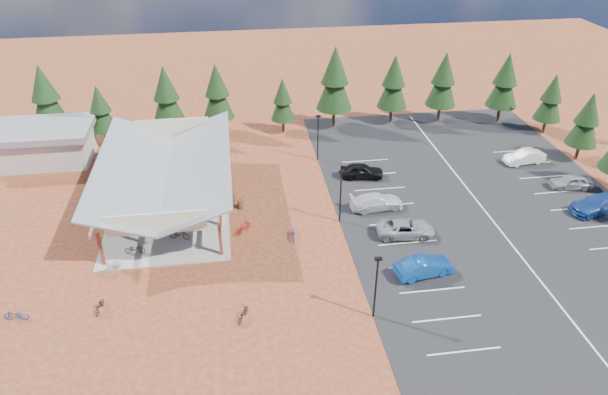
# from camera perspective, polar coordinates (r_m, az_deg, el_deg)

# --- Properties ---
(ground) EXTENTS (140.00, 140.00, 0.00)m
(ground) POSITION_cam_1_polar(r_m,az_deg,el_deg) (45.85, -1.90, -4.41)
(ground) COLOR #582417
(ground) RESTS_ON ground
(asphalt_lot) EXTENTS (27.00, 44.00, 0.04)m
(asphalt_lot) POSITION_cam_1_polar(r_m,az_deg,el_deg) (53.03, 17.99, -0.66)
(asphalt_lot) COLOR black
(asphalt_lot) RESTS_ON ground
(concrete_pad) EXTENTS (10.60, 18.60, 0.10)m
(concrete_pad) POSITION_cam_1_polar(r_m,az_deg,el_deg) (51.89, -13.83, -0.68)
(concrete_pad) COLOR gray
(concrete_pad) RESTS_ON ground
(bike_pavilion) EXTENTS (11.65, 19.40, 4.97)m
(bike_pavilion) POSITION_cam_1_polar(r_m,az_deg,el_deg) (50.05, -14.37, 2.99)
(bike_pavilion) COLOR #5F271B
(bike_pavilion) RESTS_ON concrete_pad
(outbuilding) EXTENTS (11.00, 7.00, 3.90)m
(outbuilding) POSITION_cam_1_polar(r_m,az_deg,el_deg) (63.65, -26.02, 5.15)
(outbuilding) COLOR #ADA593
(outbuilding) RESTS_ON ground
(lamp_post_0) EXTENTS (0.50, 0.25, 5.14)m
(lamp_post_0) POSITION_cam_1_polar(r_m,az_deg,el_deg) (37.06, 7.60, -8.95)
(lamp_post_0) COLOR black
(lamp_post_0) RESTS_ON ground
(lamp_post_1) EXTENTS (0.50, 0.25, 5.14)m
(lamp_post_1) POSITION_cam_1_polar(r_m,az_deg,el_deg) (46.54, 3.88, 0.50)
(lamp_post_1) COLOR black
(lamp_post_1) RESTS_ON ground
(lamp_post_2) EXTENTS (0.50, 0.25, 5.14)m
(lamp_post_2) POSITION_cam_1_polar(r_m,az_deg,el_deg) (56.98, 1.48, 6.63)
(lamp_post_2) COLOR black
(lamp_post_2) RESTS_ON ground
(trash_bin_0) EXTENTS (0.60, 0.60, 0.90)m
(trash_bin_0) POSITION_cam_1_polar(r_m,az_deg,el_deg) (50.00, -6.69, -0.67)
(trash_bin_0) COLOR #4E351C
(trash_bin_0) RESTS_ON ground
(trash_bin_1) EXTENTS (0.60, 0.60, 0.90)m
(trash_bin_1) POSITION_cam_1_polar(r_m,az_deg,el_deg) (51.01, -7.48, -0.03)
(trash_bin_1) COLOR #4E351C
(trash_bin_1) RESTS_ON ground
(pine_0) EXTENTS (3.87, 3.87, 9.01)m
(pine_0) POSITION_cam_1_polar(r_m,az_deg,el_deg) (66.63, -25.59, 9.65)
(pine_0) COLOR #382314
(pine_0) RESTS_ON ground
(pine_1) EXTENTS (2.97, 2.97, 6.92)m
(pine_1) POSITION_cam_1_polar(r_m,az_deg,el_deg) (64.28, -20.66, 8.75)
(pine_1) COLOR #382314
(pine_1) RESTS_ON ground
(pine_2) EXTENTS (3.71, 3.71, 8.63)m
(pine_2) POSITION_cam_1_polar(r_m,az_deg,el_deg) (62.91, -14.29, 10.38)
(pine_2) COLOR #382314
(pine_2) RESTS_ON ground
(pine_3) EXTENTS (3.59, 3.59, 8.37)m
(pine_3) POSITION_cam_1_polar(r_m,az_deg,el_deg) (63.38, -9.14, 10.95)
(pine_3) COLOR #382314
(pine_3) RESTS_ON ground
(pine_4) EXTENTS (2.82, 2.82, 6.56)m
(pine_4) POSITION_cam_1_polar(r_m,az_deg,el_deg) (63.40, -2.27, 10.25)
(pine_4) COLOR #382314
(pine_4) RESTS_ON ground
(pine_5) EXTENTS (4.20, 4.20, 9.79)m
(pine_5) POSITION_cam_1_polar(r_m,az_deg,el_deg) (64.14, 3.26, 12.36)
(pine_5) COLOR #382314
(pine_5) RESTS_ON ground
(pine_6) EXTENTS (3.62, 3.62, 8.44)m
(pine_6) POSITION_cam_1_polar(r_m,az_deg,el_deg) (66.46, 9.42, 11.93)
(pine_6) COLOR #382314
(pine_6) RESTS_ON ground
(pine_7) EXTENTS (3.70, 3.70, 8.62)m
(pine_7) POSITION_cam_1_polar(r_m,az_deg,el_deg) (68.05, 14.46, 11.93)
(pine_7) COLOR #382314
(pine_7) RESTS_ON ground
(pine_8) EXTENTS (3.68, 3.68, 8.58)m
(pine_8) POSITION_cam_1_polar(r_m,az_deg,el_deg) (69.99, 20.42, 11.47)
(pine_8) COLOR #382314
(pine_8) RESTS_ON ground
(pine_12) EXTENTS (3.23, 3.23, 7.52)m
(pine_12) POSITION_cam_1_polar(r_m,az_deg,el_deg) (63.64, 27.63, 7.29)
(pine_12) COLOR #382314
(pine_12) RESTS_ON ground
(pine_13) EXTENTS (3.10, 3.10, 7.21)m
(pine_13) POSITION_cam_1_polar(r_m,az_deg,el_deg) (68.95, 24.60, 9.55)
(pine_13) COLOR #382314
(pine_13) RESTS_ON ground
(bike_0) EXTENTS (1.68, 0.69, 0.87)m
(bike_0) POSITION_cam_1_polar(r_m,az_deg,el_deg) (45.92, -17.39, -5.19)
(bike_0) COLOR black
(bike_0) RESTS_ON concrete_pad
(bike_1) EXTENTS (1.73, 0.70, 1.01)m
(bike_1) POSITION_cam_1_polar(r_m,az_deg,el_deg) (48.64, -15.44, -2.50)
(bike_1) COLOR #959A9E
(bike_1) RESTS_ON concrete_pad
(bike_2) EXTENTS (1.81, 1.05, 0.90)m
(bike_2) POSITION_cam_1_polar(r_m,az_deg,el_deg) (52.90, -15.50, 0.36)
(bike_2) COLOR #111796
(bike_2) RESTS_ON concrete_pad
(bike_3) EXTENTS (1.72, 0.84, 1.00)m
(bike_3) POSITION_cam_1_polar(r_m,az_deg,el_deg) (56.80, -15.10, 2.73)
(bike_3) COLOR maroon
(bike_3) RESTS_ON concrete_pad
(bike_4) EXTENTS (1.86, 1.05, 0.92)m
(bike_4) POSITION_cam_1_polar(r_m,az_deg,el_deg) (46.60, -12.97, -3.81)
(bike_4) COLOR black
(bike_4) RESTS_ON concrete_pad
(bike_5) EXTENTS (1.87, 0.63, 1.10)m
(bike_5) POSITION_cam_1_polar(r_m,az_deg,el_deg) (49.04, -10.94, -1.49)
(bike_5) COLOR gray
(bike_5) RESTS_ON concrete_pad
(bike_6) EXTENTS (1.74, 0.91, 0.87)m
(bike_6) POSITION_cam_1_polar(r_m,az_deg,el_deg) (53.01, -11.25, 1.00)
(bike_6) COLOR navy
(bike_6) RESTS_ON concrete_pad
(bike_7) EXTENTS (1.90, 0.80, 1.11)m
(bike_7) POSITION_cam_1_polar(r_m,az_deg,el_deg) (56.03, -10.44, 2.99)
(bike_7) COLOR maroon
(bike_7) RESTS_ON concrete_pad
(bike_8) EXTENTS (0.77, 1.63, 0.82)m
(bike_8) POSITION_cam_1_polar(r_m,az_deg,el_deg) (41.45, -20.72, -10.65)
(bike_8) COLOR black
(bike_8) RESTS_ON ground
(bike_9) EXTENTS (1.60, 1.57, 1.05)m
(bike_9) POSITION_cam_1_polar(r_m,az_deg,el_deg) (44.54, -19.64, -6.93)
(bike_9) COLOR gray
(bike_9) RESTS_ON ground
(bike_10) EXTENTS (1.79, 0.81, 0.91)m
(bike_10) POSITION_cam_1_polar(r_m,az_deg,el_deg) (43.01, -28.06, -10.88)
(bike_10) COLOR navy
(bike_10) RESTS_ON ground
(bike_12) EXTENTS (1.22, 1.77, 0.88)m
(bike_12) POSITION_cam_1_polar(r_m,az_deg,el_deg) (38.48, -6.46, -12.10)
(bike_12) COLOR black
(bike_12) RESTS_ON ground
(bike_14) EXTENTS (0.73, 1.78, 0.92)m
(bike_14) POSITION_cam_1_polar(r_m,az_deg,el_deg) (45.72, -1.10, -3.82)
(bike_14) COLOR navy
(bike_14) RESTS_ON ground
(bike_15) EXTENTS (1.57, 1.63, 1.06)m
(bike_15) POSITION_cam_1_polar(r_m,az_deg,el_deg) (46.65, -6.37, -3.11)
(bike_15) COLOR maroon
(bike_15) RESTS_ON ground
(bike_16) EXTENTS (1.71, 1.08, 0.85)m
(bike_16) POSITION_cam_1_polar(r_m,az_deg,el_deg) (50.09, -8.36, -0.78)
(bike_16) COLOR black
(bike_16) RESTS_ON ground
(car_1) EXTENTS (4.74, 2.31, 1.50)m
(car_1) POSITION_cam_1_polar(r_m,az_deg,el_deg) (42.60, 12.52, -7.15)
(car_1) COLOR navy
(car_1) RESTS_ON asphalt_lot
(car_2) EXTENTS (5.08, 2.71, 1.36)m
(car_2) POSITION_cam_1_polar(r_m,az_deg,el_deg) (46.65, 10.65, -3.24)
(car_2) COLOR gray
(car_2) RESTS_ON asphalt_lot
(car_3) EXTENTS (5.00, 2.29, 1.42)m
(car_3) POSITION_cam_1_polar(r_m,az_deg,el_deg) (49.87, 7.65, -0.43)
(car_3) COLOR silver
(car_3) RESTS_ON asphalt_lot
(car_4) EXTENTS (4.54, 2.37, 1.48)m
(car_4) POSITION_cam_1_polar(r_m,az_deg,el_deg) (54.78, 6.10, 2.81)
(car_4) COLOR black
(car_4) RESTS_ON asphalt_lot
(car_7) EXTENTS (5.74, 3.09, 1.58)m
(car_7) POSITION_cam_1_polar(r_m,az_deg,el_deg) (55.72, 28.64, -0.62)
(car_7) COLOR navy
(car_7) RESTS_ON asphalt_lot
(car_8) EXTENTS (4.24, 2.12, 1.39)m
(car_8) POSITION_cam_1_polar(r_m,az_deg,el_deg) (58.70, 26.31, 1.50)
(car_8) COLOR gray
(car_8) RESTS_ON asphalt_lot
(car_9) EXTENTS (4.53, 2.10, 1.44)m
(car_9) POSITION_cam_1_polar(r_m,az_deg,el_deg) (61.80, 22.18, 3.99)
(car_9) COLOR silver
(car_9) RESTS_ON asphalt_lot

